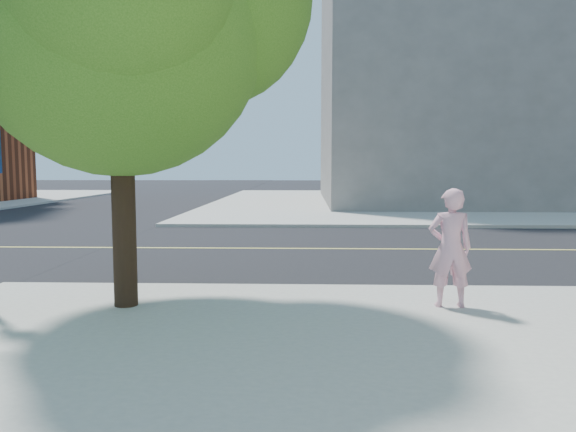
{
  "coord_description": "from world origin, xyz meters",
  "views": [
    {
      "loc": [
        3.94,
        -8.55,
        2.01
      ],
      "look_at": [
        3.69,
        -0.85,
        1.3
      ],
      "focal_mm": 33.77,
      "sensor_mm": 36.0,
      "label": 1
    }
  ],
  "objects": [
    {
      "name": "ground",
      "position": [
        0.0,
        0.0,
        0.0
      ],
      "size": [
        140.0,
        140.0,
        0.0
      ],
      "primitive_type": "plane",
      "color": "black",
      "rests_on": "ground"
    },
    {
      "name": "road_ew",
      "position": [
        0.0,
        4.5,
        0.01
      ],
      "size": [
        140.0,
        9.0,
        0.01
      ],
      "primitive_type": "cube",
      "color": "black",
      "rests_on": "ground"
    },
    {
      "name": "sidewalk_ne",
      "position": [
        13.5,
        21.5,
        0.06
      ],
      "size": [
        29.0,
        25.0,
        0.12
      ],
      "primitive_type": "cube",
      "color": "#AAA99E",
      "rests_on": "ground"
    },
    {
      "name": "filler_ne",
      "position": [
        14.0,
        22.0,
        7.12
      ],
      "size": [
        18.0,
        16.0,
        14.0
      ],
      "primitive_type": "cube",
      "color": "slate",
      "rests_on": "sidewalk_ne"
    },
    {
      "name": "man_on_phone",
      "position": [
        5.88,
        -1.31,
        0.92
      ],
      "size": [
        0.59,
        0.39,
        1.6
      ],
      "primitive_type": "imported",
      "rotation": [
        0.0,
        0.0,
        3.13
      ],
      "color": "#E2A0B4",
      "rests_on": "sidewalk_se"
    }
  ]
}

